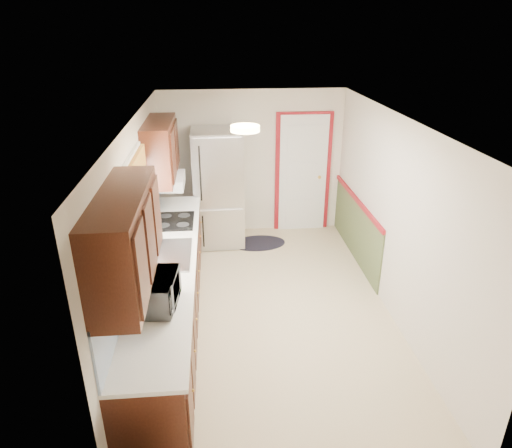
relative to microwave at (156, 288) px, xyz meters
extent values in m
cube|color=#CCBA8F|center=(1.20, 1.20, -1.12)|extent=(3.20, 5.20, 0.12)
cube|color=white|center=(1.20, 1.20, 1.28)|extent=(3.20, 5.20, 0.12)
cube|color=silver|center=(1.20, 3.70, 0.08)|extent=(3.20, 0.10, 2.40)
cube|color=silver|center=(1.20, -1.30, 0.08)|extent=(3.20, 0.10, 2.40)
cube|color=silver|center=(-0.30, 1.20, 0.08)|extent=(0.10, 5.20, 2.40)
cube|color=silver|center=(2.70, 1.20, 0.08)|extent=(0.10, 5.20, 2.40)
cube|color=#37160C|center=(0.00, 0.90, -0.67)|extent=(0.60, 4.00, 0.90)
cube|color=white|center=(0.01, 0.90, -0.20)|extent=(0.63, 4.00, 0.04)
cube|color=#558BCF|center=(-0.29, 0.90, 0.09)|extent=(0.02, 4.00, 0.55)
cube|color=#37160C|center=(-0.12, -0.40, 0.70)|extent=(0.35, 1.40, 0.75)
cube|color=#37160C|center=(-0.12, 2.30, 0.70)|extent=(0.35, 1.20, 0.75)
cube|color=white|center=(-0.29, 1.00, 0.50)|extent=(0.02, 1.00, 0.90)
cube|color=#C45324|center=(-0.24, 1.00, 0.85)|extent=(0.05, 1.12, 0.24)
cube|color=#B7B7BC|center=(0.01, 1.00, -0.18)|extent=(0.52, 0.82, 0.02)
cube|color=white|center=(-0.07, 2.35, 0.25)|extent=(0.45, 0.60, 0.15)
cube|color=maroon|center=(2.05, 3.67, -0.12)|extent=(0.94, 0.05, 2.08)
cube|color=white|center=(2.05, 3.64, -0.12)|extent=(0.80, 0.04, 2.00)
cube|color=#475630|center=(2.69, 2.55, -0.67)|extent=(0.02, 2.30, 0.90)
cube|color=maroon|center=(2.67, 2.55, -0.20)|extent=(0.04, 2.30, 0.06)
cylinder|color=#FFD88C|center=(0.90, 1.00, 1.24)|extent=(0.30, 0.30, 0.06)
imported|color=white|center=(0.00, 0.00, 0.00)|extent=(0.35, 0.57, 0.37)
cube|color=#B7B7BC|center=(0.61, 3.25, -0.19)|extent=(0.79, 0.74, 1.87)
cylinder|color=black|center=(0.35, 2.85, -0.28)|extent=(0.02, 0.02, 1.31)
ellipsoid|color=black|center=(1.24, 3.10, -1.12)|extent=(0.92, 0.63, 0.01)
cube|color=black|center=(0.01, 1.95, -0.17)|extent=(0.52, 0.62, 0.02)
camera|label=1|loc=(0.59, -3.64, 2.23)|focal=32.00mm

